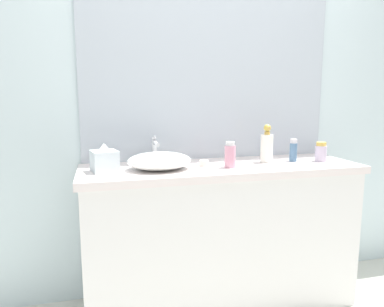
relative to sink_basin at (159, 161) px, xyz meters
The scene contains 11 objects.
bathroom_wall_rear 0.59m from the sink_basin, 45.24° to the left, with size 6.00×0.06×2.60m, color silver.
vanity_counter 0.62m from the sink_basin, ahead, with size 1.64×0.51×0.88m.
wall_mirror_panel 0.66m from the sink_basin, 37.07° to the left, with size 1.61×0.01×1.03m, color #B2BCC6.
sink_basin is the anchor object (origin of this frame).
faucet 0.16m from the sink_basin, 90.00° to the left, with size 0.03×0.15×0.17m.
soap_dispenser 0.67m from the sink_basin, ahead, with size 0.08×0.08×0.23m.
lotion_bottle 0.85m from the sink_basin, ahead, with size 0.05×0.05×0.14m.
perfume_bottle 0.40m from the sink_basin, ahead, with size 0.06×0.06×0.15m.
spray_can 1.01m from the sink_basin, ahead, with size 0.07×0.07×0.12m.
tissue_box 0.30m from the sink_basin, behind, with size 0.16×0.16×0.15m.
candle_jar 0.27m from the sink_basin, ahead, with size 0.05×0.05×0.03m, color silver.
Camera 1 is at (-0.63, -1.52, 1.28)m, focal length 33.38 mm.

